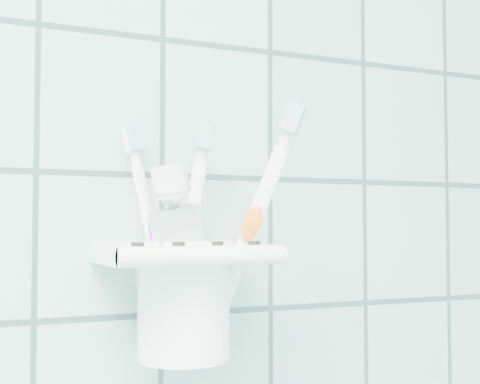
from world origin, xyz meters
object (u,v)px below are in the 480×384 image
object	(u,v)px
holder_bracket	(182,255)
toothbrush_pink	(176,233)
toothpaste_tube	(194,243)
cup	(184,295)
toothbrush_orange	(206,217)
toothbrush_blue	(175,232)

from	to	relation	value
holder_bracket	toothbrush_pink	distance (m)	0.02
holder_bracket	toothpaste_tube	size ratio (longest dim) A/B	0.83
cup	toothpaste_tube	size ratio (longest dim) A/B	0.61
toothbrush_orange	toothbrush_pink	bearing A→B (deg)	-152.17
toothbrush_pink	holder_bracket	bearing A→B (deg)	-103.25
holder_bracket	toothbrush_orange	bearing A→B (deg)	11.63
holder_bracket	toothbrush_blue	distance (m)	0.02
toothbrush_blue	toothpaste_tube	size ratio (longest dim) A/B	1.19
toothbrush_pink	toothbrush_blue	world-z (taller)	toothbrush_blue
toothbrush_pink	toothpaste_tube	size ratio (longest dim) A/B	1.18
cup	toothbrush_orange	size ratio (longest dim) A/B	0.46
holder_bracket	toothbrush_blue	world-z (taller)	toothbrush_blue
holder_bracket	toothbrush_orange	distance (m)	0.04
holder_bracket	toothbrush_pink	size ratio (longest dim) A/B	0.70
toothbrush_pink	toothbrush_orange	world-z (taller)	toothbrush_orange
toothpaste_tube	toothbrush_orange	bearing A→B (deg)	23.97
toothbrush_pink	toothbrush_orange	xyz separation A→B (m)	(0.03, -0.01, 0.01)
cup	toothbrush_blue	bearing A→B (deg)	117.98
cup	toothbrush_pink	xyz separation A→B (m)	(-0.01, 0.01, 0.05)
toothbrush_pink	toothbrush_blue	size ratio (longest dim) A/B	0.99
holder_bracket	toothbrush_pink	bearing A→B (deg)	105.67
toothbrush_pink	toothpaste_tube	world-z (taller)	toothbrush_pink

